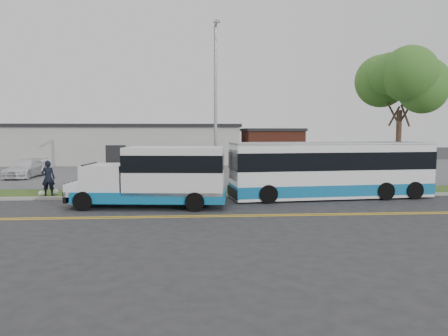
{
  "coord_description": "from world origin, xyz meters",
  "views": [
    {
      "loc": [
        1.65,
        -22.35,
        3.63
      ],
      "look_at": [
        3.38,
        1.38,
        1.6
      ],
      "focal_mm": 35.0,
      "sensor_mm": 36.0,
      "label": 1
    }
  ],
  "objects": [
    {
      "name": "pedestrian",
      "position": [
        -6.19,
        1.9,
        1.06
      ],
      "size": [
        0.74,
        0.53,
        1.93
      ],
      "primitive_type": "imported",
      "rotation": [
        0.0,
        0.0,
        3.24
      ],
      "color": "black",
      "rests_on": "verge"
    },
    {
      "name": "parked_car_b",
      "position": [
        -11.01,
        11.66,
        0.78
      ],
      "size": [
        2.23,
        4.79,
        1.35
      ],
      "primitive_type": "imported",
      "rotation": [
        0.0,
        0.0,
        -0.07
      ],
      "color": "white",
      "rests_on": "parking_lot"
    },
    {
      "name": "grocery_bag_left",
      "position": [
        -6.49,
        1.65,
        0.26
      ],
      "size": [
        0.32,
        0.32,
        0.32
      ],
      "primitive_type": "sphere",
      "color": "white",
      "rests_on": "verge"
    },
    {
      "name": "shuttle_bus",
      "position": [
        0.1,
        -1.53,
        1.53
      ],
      "size": [
        7.68,
        3.17,
        2.87
      ],
      "rotation": [
        0.0,
        0.0,
        -0.1
      ],
      "color": "#0D6297",
      "rests_on": "ground"
    },
    {
      "name": "brick_wing",
      "position": [
        10.5,
        26.0,
        1.96
      ],
      "size": [
        6.3,
        7.3,
        3.9
      ],
      "color": "brown",
      "rests_on": "ground"
    },
    {
      "name": "curb",
      "position": [
        0.0,
        1.1,
        0.07
      ],
      "size": [
        80.0,
        0.3,
        0.15
      ],
      "primitive_type": "cube",
      "color": "#9E9B93",
      "rests_on": "ground"
    },
    {
      "name": "lane_line_south",
      "position": [
        0.0,
        -4.15,
        0.01
      ],
      "size": [
        70.0,
        0.12,
        0.01
      ],
      "primitive_type": "cube",
      "color": "gold",
      "rests_on": "ground"
    },
    {
      "name": "transit_bus",
      "position": [
        9.11,
        0.6,
        1.53
      ],
      "size": [
        11.07,
        3.55,
        3.02
      ],
      "rotation": [
        0.0,
        0.0,
        0.1
      ],
      "color": "white",
      "rests_on": "ground"
    },
    {
      "name": "grocery_bag_right",
      "position": [
        -5.89,
        2.15,
        0.26
      ],
      "size": [
        0.32,
        0.32,
        0.32
      ],
      "primitive_type": "sphere",
      "color": "white",
      "rests_on": "verge"
    },
    {
      "name": "verge",
      "position": [
        0.0,
        2.9,
        0.05
      ],
      "size": [
        80.0,
        3.3,
        0.1
      ],
      "primitive_type": "cube",
      "color": "#334717",
      "rests_on": "ground"
    },
    {
      "name": "parked_car_a",
      "position": [
        -2.59,
        13.95,
        0.91
      ],
      "size": [
        3.27,
        5.22,
        1.62
      ],
      "primitive_type": "imported",
      "rotation": [
        0.0,
        0.0,
        -0.34
      ],
      "color": "#A2A4A9",
      "rests_on": "parking_lot"
    },
    {
      "name": "ground",
      "position": [
        0.0,
        0.0,
        0.0
      ],
      "size": [
        140.0,
        140.0,
        0.0
      ],
      "primitive_type": "plane",
      "color": "#28282B",
      "rests_on": "ground"
    },
    {
      "name": "streetlight_near",
      "position": [
        3.0,
        2.73,
        5.23
      ],
      "size": [
        0.35,
        1.53,
        9.5
      ],
      "color": "gray",
      "rests_on": "verge"
    },
    {
      "name": "tree_east",
      "position": [
        14.0,
        3.0,
        6.2
      ],
      "size": [
        5.2,
        5.2,
        8.33
      ],
      "color": "#34221C",
      "rests_on": "verge"
    },
    {
      "name": "parking_lot",
      "position": [
        0.0,
        17.0,
        0.05
      ],
      "size": [
        80.0,
        25.0,
        0.1
      ],
      "primitive_type": "cube",
      "color": "#4C4C4F",
      "rests_on": "ground"
    },
    {
      "name": "lane_line_north",
      "position": [
        0.0,
        -3.85,
        0.01
      ],
      "size": [
        70.0,
        0.12,
        0.01
      ],
      "primitive_type": "cube",
      "color": "gold",
      "rests_on": "ground"
    },
    {
      "name": "commercial_building",
      "position": [
        -6.0,
        27.0,
        2.18
      ],
      "size": [
        25.4,
        10.4,
        4.35
      ],
      "color": "#9E9E99",
      "rests_on": "ground"
    }
  ]
}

